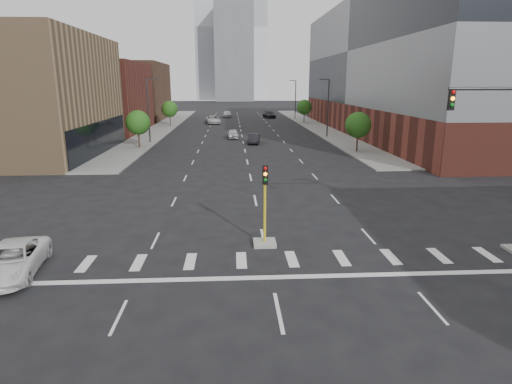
{
  "coord_description": "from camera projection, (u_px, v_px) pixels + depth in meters",
  "views": [
    {
      "loc": [
        -1.69,
        -12.55,
        8.47
      ],
      "look_at": [
        -0.37,
        10.73,
        2.5
      ],
      "focal_mm": 30.0,
      "sensor_mm": 36.0,
      "label": 1
    }
  ],
  "objects": [
    {
      "name": "tower_right",
      "position": [
        250.0,
        29.0,
        256.45
      ],
      "size": [
        20.0,
        20.0,
        80.0
      ],
      "primitive_type": "cube",
      "color": "#B2B7BC",
      "rests_on": "ground"
    },
    {
      "name": "ground",
      "position": [
        285.0,
        343.0,
        14.33
      ],
      "size": [
        400.0,
        400.0,
        0.0
      ],
      "primitive_type": "plane",
      "color": "black",
      "rests_on": "ground"
    },
    {
      "name": "car_deep_right",
      "position": [
        269.0,
        114.0,
        106.34
      ],
      "size": [
        3.15,
        6.05,
        1.67
      ],
      "primitive_type": "imported",
      "rotation": [
        0.0,
        0.0,
        0.15
      ],
      "color": "black",
      "rests_on": "ground"
    },
    {
      "name": "car_near_left",
      "position": [
        233.0,
        134.0,
        66.79
      ],
      "size": [
        1.94,
        4.35,
        1.45
      ],
      "primitive_type": "imported",
      "rotation": [
        0.0,
        0.0,
        0.05
      ],
      "color": "silver",
      "rests_on": "ground"
    },
    {
      "name": "median_traffic_signal",
      "position": [
        265.0,
        228.0,
        22.76
      ],
      "size": [
        1.2,
        1.2,
        4.4
      ],
      "color": "#999993",
      "rests_on": "ground"
    },
    {
      "name": "car_distant",
      "position": [
        227.0,
        114.0,
        107.42
      ],
      "size": [
        2.24,
        5.11,
        1.71
      ],
      "primitive_type": "imported",
      "rotation": [
        0.0,
        0.0,
        -0.04
      ],
      "color": "#BCBCC1",
      "rests_on": "ground"
    },
    {
      "name": "tree_left_near",
      "position": [
        138.0,
        123.0,
        56.24
      ],
      "size": [
        3.2,
        3.2,
        4.85
      ],
      "color": "#382619",
      "rests_on": "ground"
    },
    {
      "name": "building_left_far_a",
      "position": [
        84.0,
        97.0,
        75.16
      ],
      "size": [
        20.0,
        22.0,
        12.0
      ],
      "primitive_type": "cube",
      "color": "brown",
      "rests_on": "ground"
    },
    {
      "name": "building_left_far_b",
      "position": [
        121.0,
        91.0,
        100.19
      ],
      "size": [
        20.0,
        24.0,
        13.0
      ],
      "primitive_type": "cube",
      "color": "brown",
      "rests_on": "ground"
    },
    {
      "name": "building_right_main",
      "position": [
        418.0,
        67.0,
        71.27
      ],
      "size": [
        24.0,
        70.0,
        22.0
      ],
      "color": "brown",
      "rests_on": "ground"
    },
    {
      "name": "tree_right_far",
      "position": [
        304.0,
        107.0,
        91.64
      ],
      "size": [
        3.2,
        3.2,
        4.85
      ],
      "color": "#382619",
      "rests_on": "ground"
    },
    {
      "name": "sidewalk_right_far",
      "position": [
        314.0,
        125.0,
        86.71
      ],
      "size": [
        5.0,
        92.0,
        0.15
      ],
      "primitive_type": "cube",
      "color": "gray",
      "rests_on": "ground"
    },
    {
      "name": "streetlight_right_b",
      "position": [
        295.0,
        98.0,
        100.88
      ],
      "size": [
        1.6,
        0.22,
        9.07
      ],
      "color": "#2D2D30",
      "rests_on": "ground"
    },
    {
      "name": "sidewalk_left_far",
      "position": [
        165.0,
        126.0,
        85.06
      ],
      "size": [
        5.0,
        92.0,
        0.15
      ],
      "primitive_type": "cube",
      "color": "gray",
      "rests_on": "ground"
    },
    {
      "name": "tower_left",
      "position": [
        218.0,
        29.0,
        218.0
      ],
      "size": [
        22.0,
        22.0,
        70.0
      ],
      "primitive_type": "cube",
      "color": "#B2B7BC",
      "rests_on": "ground"
    },
    {
      "name": "tower_mid",
      "position": [
        234.0,
        53.0,
        202.32
      ],
      "size": [
        18.0,
        18.0,
        44.0
      ],
      "primitive_type": "cube",
      "color": "slate",
      "rests_on": "ground"
    },
    {
      "name": "parked_minivan",
      "position": [
        12.0,
        260.0,
        19.32
      ],
      "size": [
        2.97,
        5.28,
        1.39
      ],
      "primitive_type": "imported",
      "rotation": [
        0.0,
        0.0,
        0.13
      ],
      "color": "white",
      "rests_on": "ground"
    },
    {
      "name": "building_left_mid",
      "position": [
        9.0,
        96.0,
        49.77
      ],
      "size": [
        20.0,
        24.0,
        14.0
      ],
      "primitive_type": "cube",
      "color": "#977755",
      "rests_on": "ground"
    },
    {
      "name": "car_far_left",
      "position": [
        213.0,
        120.0,
        91.0
      ],
      "size": [
        3.66,
        6.34,
        1.66
      ],
      "primitive_type": "imported",
      "rotation": [
        0.0,
        0.0,
        0.16
      ],
      "color": "silver",
      "rests_on": "ground"
    },
    {
      "name": "streetlight_right_a",
      "position": [
        327.0,
        106.0,
        67.03
      ],
      "size": [
        1.6,
        0.22,
        9.07
      ],
      "color": "#2D2D30",
      "rests_on": "ground"
    },
    {
      "name": "streetlight_left",
      "position": [
        149.0,
        108.0,
        60.71
      ],
      "size": [
        1.6,
        0.22,
        9.07
      ],
      "color": "#2D2D30",
      "rests_on": "ground"
    },
    {
      "name": "tree_left_far",
      "position": [
        170.0,
        109.0,
        85.26
      ],
      "size": [
        3.2,
        3.2,
        4.85
      ],
      "color": "#382619",
      "rests_on": "ground"
    },
    {
      "name": "tree_right_near",
      "position": [
        358.0,
        125.0,
        52.95
      ],
      "size": [
        3.2,
        3.2,
        4.85
      ],
      "color": "#382619",
      "rests_on": "ground"
    },
    {
      "name": "car_mid_right",
      "position": [
        254.0,
        139.0,
        61.26
      ],
      "size": [
        2.02,
        4.44,
        1.41
      ],
      "primitive_type": "imported",
      "rotation": [
        0.0,
        0.0,
        -0.12
      ],
      "color": "black",
      "rests_on": "ground"
    }
  ]
}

